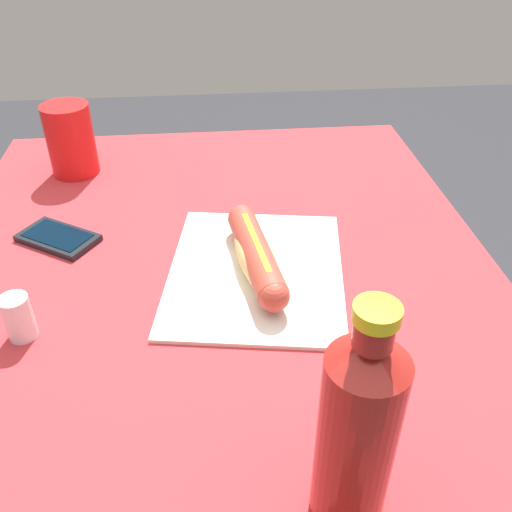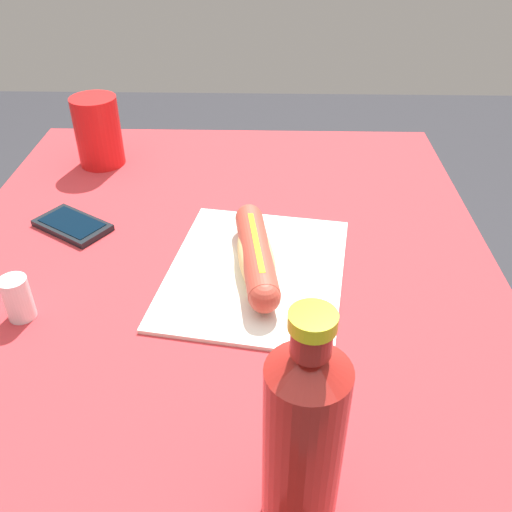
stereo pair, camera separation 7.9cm
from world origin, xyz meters
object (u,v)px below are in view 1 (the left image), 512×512
drinking_cup (71,140)px  salt_shaker (18,317)px  cell_phone (58,238)px  soda_bottle (357,432)px  hot_dog (256,255)px

drinking_cup → salt_shaker: drinking_cup is taller
cell_phone → soda_bottle: (-0.48, -0.35, 0.10)m
soda_bottle → drinking_cup: (0.72, 0.36, -0.04)m
soda_bottle → salt_shaker: bearing=53.3°
soda_bottle → drinking_cup: soda_bottle is taller
cell_phone → drinking_cup: drinking_cup is taller
cell_phone → hot_dog: bearing=-110.6°
hot_dog → soda_bottle: (-0.37, -0.05, 0.08)m
hot_dog → drinking_cup: 0.47m
salt_shaker → hot_dog: bearing=-71.4°
cell_phone → salt_shaker: salt_shaker is taller
hot_dog → drinking_cup: (0.35, 0.31, 0.03)m
cell_phone → drinking_cup: size_ratio=1.05×
hot_dog → cell_phone: (0.11, 0.30, -0.03)m
salt_shaker → soda_bottle: bearing=-126.7°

